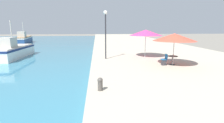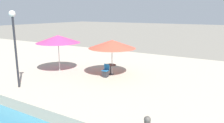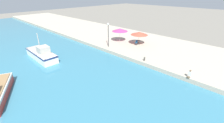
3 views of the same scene
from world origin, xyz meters
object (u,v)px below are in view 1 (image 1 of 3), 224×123
cafe_umbrella_pink (174,37)px  fishing_boat_far (24,39)px  mooring_bollard (100,84)px  cafe_chair_left (164,61)px  lamppost (106,27)px  cafe_table (173,58)px  fishing_boat_mid (13,51)px  cafe_umbrella_white (146,33)px

cafe_umbrella_pink → fishing_boat_far: bearing=128.7°
fishing_boat_far → mooring_bollard: size_ratio=15.98×
cafe_chair_left → lamppost: 6.28m
cafe_table → cafe_chair_left: bearing=-177.1°
fishing_boat_far → cafe_umbrella_pink: size_ratio=3.10×
cafe_chair_left → lamppost: lamppost is taller
fishing_boat_mid → fishing_boat_far: fishing_boat_far is taller
fishing_boat_mid → cafe_umbrella_pink: size_ratio=2.26×
lamppost → cafe_chair_left: bearing=-35.8°
mooring_bollard → fishing_boat_far: bearing=116.5°
cafe_umbrella_white → mooring_bollard: (-4.81, -9.32, -2.14)m
cafe_chair_left → lamppost: bearing=51.3°
cafe_umbrella_white → mooring_bollard: bearing=-117.3°
cafe_chair_left → fishing_boat_mid: bearing=59.0°
cafe_umbrella_white → lamppost: size_ratio=0.73×
cafe_table → fishing_boat_far: bearing=128.9°
cafe_table → cafe_chair_left: 0.75m
cafe_table → mooring_bollard: (-6.01, -5.39, -0.18)m
cafe_table → fishing_boat_mid: bearing=153.1°
cafe_umbrella_pink → mooring_bollard: cafe_umbrella_pink is taller
fishing_boat_mid → lamppost: 12.32m
fishing_boat_mid → cafe_umbrella_pink: fishing_boat_mid is taller
cafe_table → lamppost: size_ratio=0.18×
fishing_boat_far → lamppost: bearing=-65.6°
cafe_table → cafe_chair_left: cafe_chair_left is taller
cafe_umbrella_pink → fishing_boat_mid: bearing=152.7°
mooring_bollard → lamppost: 9.10m
fishing_boat_mid → mooring_bollard: fishing_boat_mid is taller
cafe_table → cafe_umbrella_white: bearing=107.0°
fishing_boat_mid → fishing_boat_far: (-6.57, 20.04, 0.06)m
cafe_table → mooring_bollard: 8.08m
fishing_boat_far → cafe_umbrella_white: (21.58, -24.32, 2.16)m
cafe_umbrella_white → lamppost: lamppost is taller
cafe_umbrella_pink → cafe_umbrella_white: size_ratio=1.01×
fishing_boat_mid → cafe_umbrella_pink: (16.18, -8.35, 2.00)m
cafe_table → mooring_bollard: bearing=-138.1°
fishing_boat_mid → cafe_umbrella_white: (15.01, -4.27, 2.22)m
cafe_umbrella_white → cafe_chair_left: bearing=-83.1°
cafe_table → lamppost: 6.72m
cafe_umbrella_pink → cafe_umbrella_white: (-1.17, 4.08, 0.23)m
mooring_bollard → cafe_chair_left: bearing=45.3°
cafe_umbrella_white → cafe_table: bearing=-73.0°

